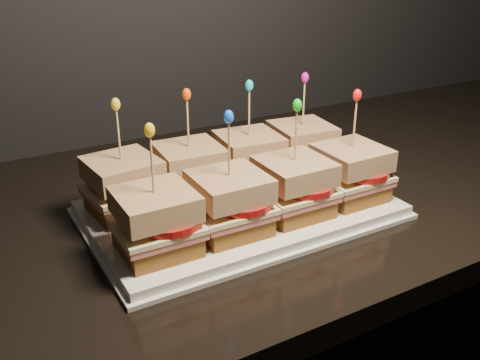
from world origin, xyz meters
TOP-DOWN VIEW (x-y plane):
  - granite_slab at (-0.01, 1.69)m, footprint 2.55×0.65m
  - platter at (0.27, 1.61)m, footprint 0.41×0.26m
  - platter_rim at (0.27, 1.61)m, footprint 0.43×0.27m
  - sandwich_0_bread_bot at (0.12, 1.67)m, footprint 0.09×0.09m
  - sandwich_0_ham at (0.12, 1.67)m, footprint 0.10×0.10m
  - sandwich_0_cheese at (0.12, 1.67)m, footprint 0.11×0.10m
  - sandwich_0_tomato at (0.14, 1.67)m, footprint 0.09×0.09m
  - sandwich_0_bread_top at (0.12, 1.67)m, footprint 0.10×0.10m
  - sandwich_0_pick at (0.12, 1.67)m, footprint 0.00×0.00m
  - sandwich_0_frill at (0.12, 1.67)m, footprint 0.01×0.01m
  - sandwich_1_bread_bot at (0.22, 1.67)m, footprint 0.09×0.09m
  - sandwich_1_ham at (0.22, 1.67)m, footprint 0.10×0.10m
  - sandwich_1_cheese at (0.22, 1.67)m, footprint 0.10×0.10m
  - sandwich_1_tomato at (0.23, 1.67)m, footprint 0.09×0.09m
  - sandwich_1_bread_top at (0.22, 1.67)m, footprint 0.09×0.09m
  - sandwich_1_pick at (0.22, 1.67)m, footprint 0.00×0.00m
  - sandwich_1_frill at (0.22, 1.67)m, footprint 0.01×0.01m
  - sandwich_2_bread_bot at (0.32, 1.67)m, footprint 0.10×0.10m
  - sandwich_2_ham at (0.32, 1.67)m, footprint 0.10×0.10m
  - sandwich_2_cheese at (0.32, 1.67)m, footprint 0.11×0.10m
  - sandwich_2_tomato at (0.33, 1.67)m, footprint 0.09×0.09m
  - sandwich_2_bread_top at (0.32, 1.67)m, footprint 0.10×0.10m
  - sandwich_2_pick at (0.32, 1.67)m, footprint 0.00×0.00m
  - sandwich_2_frill at (0.32, 1.67)m, footprint 0.01×0.01m
  - sandwich_3_bread_bot at (0.42, 1.67)m, footprint 0.10×0.10m
  - sandwich_3_ham at (0.42, 1.67)m, footprint 0.11×0.10m
  - sandwich_3_cheese at (0.42, 1.67)m, footprint 0.11×0.10m
  - sandwich_3_tomato at (0.43, 1.67)m, footprint 0.09×0.09m
  - sandwich_3_bread_top at (0.42, 1.67)m, footprint 0.10×0.10m
  - sandwich_3_pick at (0.42, 1.67)m, footprint 0.00×0.00m
  - sandwich_3_frill at (0.42, 1.67)m, footprint 0.01×0.01m
  - sandwich_4_bread_bot at (0.12, 1.55)m, footprint 0.09×0.09m
  - sandwich_4_ham at (0.12, 1.55)m, footprint 0.10×0.09m
  - sandwich_4_cheese at (0.12, 1.55)m, footprint 0.10×0.09m
  - sandwich_4_tomato at (0.14, 1.55)m, footprint 0.09×0.09m
  - sandwich_4_bread_top at (0.12, 1.55)m, footprint 0.09×0.09m
  - sandwich_4_pick at (0.12, 1.55)m, footprint 0.00×0.00m
  - sandwich_4_frill at (0.12, 1.55)m, footprint 0.01×0.01m
  - sandwich_5_bread_bot at (0.22, 1.55)m, footprint 0.09×0.09m
  - sandwich_5_ham at (0.22, 1.55)m, footprint 0.10×0.09m
  - sandwich_5_cheese at (0.22, 1.55)m, footprint 0.10×0.10m
  - sandwich_5_tomato at (0.23, 1.55)m, footprint 0.09×0.09m
  - sandwich_5_bread_top at (0.22, 1.55)m, footprint 0.09×0.09m
  - sandwich_5_pick at (0.22, 1.55)m, footprint 0.00×0.00m
  - sandwich_5_frill at (0.22, 1.55)m, footprint 0.01×0.01m
  - sandwich_6_bread_bot at (0.32, 1.55)m, footprint 0.09×0.09m
  - sandwich_6_ham at (0.32, 1.55)m, footprint 0.10×0.09m
  - sandwich_6_cheese at (0.32, 1.55)m, footprint 0.10×0.09m
  - sandwich_6_tomato at (0.33, 1.55)m, footprint 0.09×0.09m
  - sandwich_6_bread_top at (0.32, 1.55)m, footprint 0.09×0.09m
  - sandwich_6_pick at (0.32, 1.55)m, footprint 0.00×0.00m
  - sandwich_6_frill at (0.32, 1.55)m, footprint 0.01×0.01m
  - sandwich_7_bread_bot at (0.42, 1.55)m, footprint 0.09×0.09m
  - sandwich_7_ham at (0.42, 1.55)m, footprint 0.10×0.09m
  - sandwich_7_cheese at (0.42, 1.55)m, footprint 0.10×0.09m
  - sandwich_7_tomato at (0.43, 1.55)m, footprint 0.09×0.09m
  - sandwich_7_bread_top at (0.42, 1.55)m, footprint 0.09×0.09m
  - sandwich_7_pick at (0.42, 1.55)m, footprint 0.00×0.00m
  - sandwich_7_frill at (0.42, 1.55)m, footprint 0.01×0.01m

SIDE VIEW (x-z plane):
  - granite_slab at x=-0.01m, z-range 0.86..0.90m
  - platter_rim at x=0.27m, z-range 0.90..0.91m
  - platter at x=0.27m, z-range 0.90..0.92m
  - sandwich_0_bread_bot at x=0.12m, z-range 0.92..0.94m
  - sandwich_1_bread_bot at x=0.22m, z-range 0.92..0.94m
  - sandwich_2_bread_bot at x=0.32m, z-range 0.92..0.94m
  - sandwich_3_bread_bot at x=0.42m, z-range 0.92..0.94m
  - sandwich_4_bread_bot at x=0.12m, z-range 0.92..0.94m
  - sandwich_5_bread_bot at x=0.22m, z-range 0.92..0.94m
  - sandwich_6_bread_bot at x=0.32m, z-range 0.92..0.94m
  - sandwich_7_bread_bot at x=0.42m, z-range 0.92..0.94m
  - sandwich_0_ham at x=0.12m, z-range 0.94..0.95m
  - sandwich_1_ham at x=0.22m, z-range 0.94..0.95m
  - sandwich_2_ham at x=0.32m, z-range 0.94..0.95m
  - sandwich_3_ham at x=0.42m, z-range 0.94..0.95m
  - sandwich_4_ham at x=0.12m, z-range 0.94..0.95m
  - sandwich_5_ham at x=0.22m, z-range 0.94..0.95m
  - sandwich_6_ham at x=0.32m, z-range 0.94..0.95m
  - sandwich_7_ham at x=0.42m, z-range 0.94..0.95m
  - sandwich_0_cheese at x=0.12m, z-range 0.95..0.96m
  - sandwich_1_cheese at x=0.22m, z-range 0.95..0.96m
  - sandwich_2_cheese at x=0.32m, z-range 0.95..0.96m
  - sandwich_3_cheese at x=0.42m, z-range 0.95..0.96m
  - sandwich_4_cheese at x=0.12m, z-range 0.95..0.96m
  - sandwich_5_cheese at x=0.22m, z-range 0.95..0.96m
  - sandwich_6_cheese at x=0.32m, z-range 0.95..0.96m
  - sandwich_7_cheese at x=0.42m, z-range 0.95..0.96m
  - sandwich_0_tomato at x=0.14m, z-range 0.96..0.97m
  - sandwich_1_tomato at x=0.23m, z-range 0.96..0.97m
  - sandwich_2_tomato at x=0.33m, z-range 0.96..0.97m
  - sandwich_3_tomato at x=0.43m, z-range 0.96..0.97m
  - sandwich_4_tomato at x=0.14m, z-range 0.96..0.97m
  - sandwich_5_tomato at x=0.23m, z-range 0.96..0.97m
  - sandwich_6_tomato at x=0.33m, z-range 0.96..0.97m
  - sandwich_7_tomato at x=0.43m, z-range 0.96..0.97m
  - sandwich_0_bread_top at x=0.12m, z-range 0.97..1.00m
  - sandwich_1_bread_top at x=0.22m, z-range 0.97..1.00m
  - sandwich_2_bread_top at x=0.32m, z-range 0.97..1.00m
  - sandwich_3_bread_top at x=0.42m, z-range 0.97..1.00m
  - sandwich_4_bread_top at x=0.12m, z-range 0.97..1.00m
  - sandwich_5_bread_top at x=0.22m, z-range 0.97..1.00m
  - sandwich_6_bread_top at x=0.32m, z-range 0.97..1.00m
  - sandwich_7_bread_top at x=0.42m, z-range 0.97..1.00m
  - sandwich_0_pick at x=0.12m, z-range 0.98..1.07m
  - sandwich_1_pick at x=0.22m, z-range 0.98..1.07m
  - sandwich_2_pick at x=0.32m, z-range 0.98..1.07m
  - sandwich_3_pick at x=0.42m, z-range 0.98..1.07m
  - sandwich_4_pick at x=0.12m, z-range 0.98..1.07m
  - sandwich_5_pick at x=0.22m, z-range 0.98..1.07m
  - sandwich_6_pick at x=0.32m, z-range 0.98..1.07m
  - sandwich_7_pick at x=0.42m, z-range 0.98..1.07m
  - sandwich_0_frill at x=0.12m, z-range 1.06..1.08m
  - sandwich_1_frill at x=0.22m, z-range 1.06..1.08m
  - sandwich_2_frill at x=0.32m, z-range 1.06..1.08m
  - sandwich_3_frill at x=0.42m, z-range 1.06..1.08m
  - sandwich_4_frill at x=0.12m, z-range 1.06..1.08m
  - sandwich_5_frill at x=0.22m, z-range 1.06..1.08m
  - sandwich_6_frill at x=0.32m, z-range 1.06..1.08m
  - sandwich_7_frill at x=0.42m, z-range 1.06..1.08m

